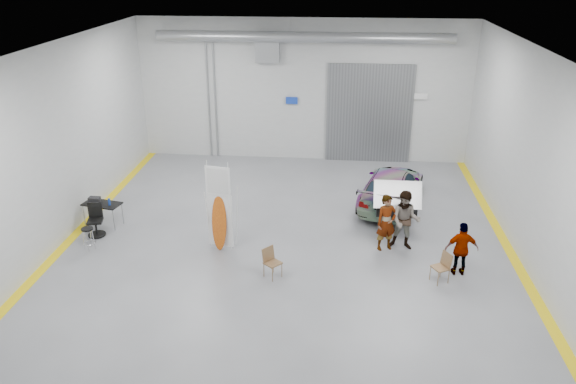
# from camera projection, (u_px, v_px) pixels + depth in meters

# --- Properties ---
(ground) EXTENTS (16.00, 16.00, 0.00)m
(ground) POSITION_uv_depth(u_px,v_px,m) (286.00, 244.00, 17.56)
(ground) COLOR slate
(ground) RESTS_ON ground
(room_shell) EXTENTS (14.02, 16.18, 6.01)m
(room_shell) POSITION_uv_depth(u_px,v_px,m) (300.00, 99.00, 17.97)
(room_shell) COLOR #B6B9BB
(room_shell) RESTS_ON ground
(sedan_car) EXTENTS (2.94, 4.83, 1.31)m
(sedan_car) POSITION_uv_depth(u_px,v_px,m) (391.00, 187.00, 20.12)
(sedan_car) COLOR silver
(sedan_car) RESTS_ON ground
(person_a) EXTENTS (0.76, 0.64, 1.78)m
(person_a) POSITION_uv_depth(u_px,v_px,m) (386.00, 223.00, 16.92)
(person_a) COLOR #8B6E4C
(person_a) RESTS_ON ground
(person_b) EXTENTS (1.03, 0.86, 1.88)m
(person_b) POSITION_uv_depth(u_px,v_px,m) (405.00, 220.00, 16.94)
(person_b) COLOR slate
(person_b) RESTS_ON ground
(person_c) EXTENTS (0.95, 0.44, 1.60)m
(person_c) POSITION_uv_depth(u_px,v_px,m) (462.00, 249.00, 15.60)
(person_c) COLOR #9C5C34
(person_c) RESTS_ON ground
(surfboard_display) EXTENTS (0.80, 0.33, 2.85)m
(surfboard_display) POSITION_uv_depth(u_px,v_px,m) (221.00, 215.00, 16.81)
(surfboard_display) COLOR white
(surfboard_display) RESTS_ON ground
(folding_chair_near) EXTENTS (0.57, 0.66, 0.87)m
(folding_chair_near) POSITION_uv_depth(u_px,v_px,m) (273.00, 268.00, 15.67)
(folding_chair_near) COLOR brown
(folding_chair_near) RESTS_ON ground
(folding_chair_far) EXTENTS (0.54, 0.66, 0.86)m
(folding_chair_far) POSITION_uv_depth(u_px,v_px,m) (439.00, 273.00, 15.45)
(folding_chair_far) COLOR brown
(folding_chair_far) RESTS_ON ground
(shop_stool) EXTENTS (0.37, 0.37, 0.73)m
(shop_stool) POSITION_uv_depth(u_px,v_px,m) (89.00, 239.00, 17.08)
(shop_stool) COLOR black
(shop_stool) RESTS_ON ground
(work_table) EXTENTS (1.34, 0.87, 1.01)m
(work_table) POSITION_uv_depth(u_px,v_px,m) (100.00, 203.00, 18.50)
(work_table) COLOR gray
(work_table) RESTS_ON ground
(office_chair) EXTENTS (0.56, 0.58, 1.06)m
(office_chair) POSITION_uv_depth(u_px,v_px,m) (96.00, 222.00, 17.94)
(office_chair) COLOR black
(office_chair) RESTS_ON ground
(trunk_lid) EXTENTS (1.53, 0.93, 0.04)m
(trunk_lid) POSITION_uv_depth(u_px,v_px,m) (398.00, 191.00, 18.02)
(trunk_lid) COLOR silver
(trunk_lid) RESTS_ON sedan_car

